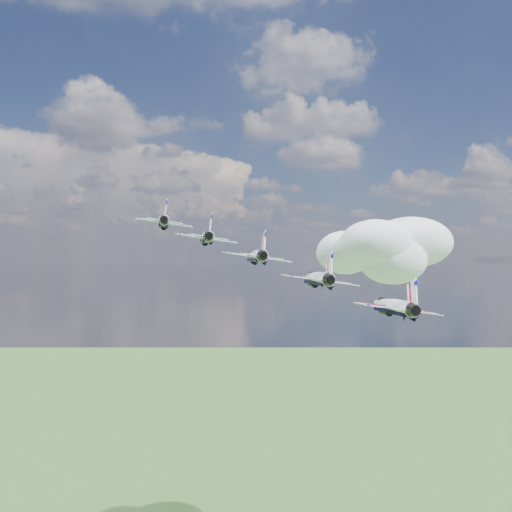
{
  "coord_description": "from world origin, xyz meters",
  "views": [
    {
      "loc": [
        -20.19,
        -82.31,
        153.21
      ],
      "look_at": [
        -15.9,
        -1.17,
        153.84
      ],
      "focal_mm": 40.0,
      "sensor_mm": 36.0,
      "label": 1
    }
  ],
  "objects_px": {
    "jet_3": "(317,278)",
    "jet_4": "(392,306)",
    "jet_1": "(206,238)",
    "jet_2": "(256,256)",
    "jet_0": "(164,222)"
  },
  "relations": [
    {
      "from": "jet_1",
      "to": "jet_2",
      "type": "xyz_separation_m",
      "value": [
        7.38,
        -8.24,
        -2.92
      ]
    },
    {
      "from": "jet_1",
      "to": "jet_3",
      "type": "relative_size",
      "value": 1.0
    },
    {
      "from": "jet_3",
      "to": "jet_0",
      "type": "bearing_deg",
      "value": 126.22
    },
    {
      "from": "jet_0",
      "to": "jet_2",
      "type": "bearing_deg",
      "value": -53.78
    },
    {
      "from": "jet_3",
      "to": "jet_2",
      "type": "bearing_deg",
      "value": 126.22
    },
    {
      "from": "jet_0",
      "to": "jet_2",
      "type": "xyz_separation_m",
      "value": [
        14.76,
        -16.48,
        -5.84
      ]
    },
    {
      "from": "jet_0",
      "to": "jet_2",
      "type": "height_order",
      "value": "jet_0"
    },
    {
      "from": "jet_0",
      "to": "jet_1",
      "type": "bearing_deg",
      "value": -53.78
    },
    {
      "from": "jet_1",
      "to": "jet_4",
      "type": "height_order",
      "value": "jet_1"
    },
    {
      "from": "jet_1",
      "to": "jet_3",
      "type": "distance_m",
      "value": 22.88
    },
    {
      "from": "jet_1",
      "to": "jet_2",
      "type": "distance_m",
      "value": 11.44
    },
    {
      "from": "jet_3",
      "to": "jet_4",
      "type": "height_order",
      "value": "jet_3"
    },
    {
      "from": "jet_1",
      "to": "jet_3",
      "type": "height_order",
      "value": "jet_1"
    },
    {
      "from": "jet_2",
      "to": "jet_4",
      "type": "bearing_deg",
      "value": -53.78
    },
    {
      "from": "jet_2",
      "to": "jet_4",
      "type": "xyz_separation_m",
      "value": [
        14.76,
        -16.48,
        -5.84
      ]
    }
  ]
}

